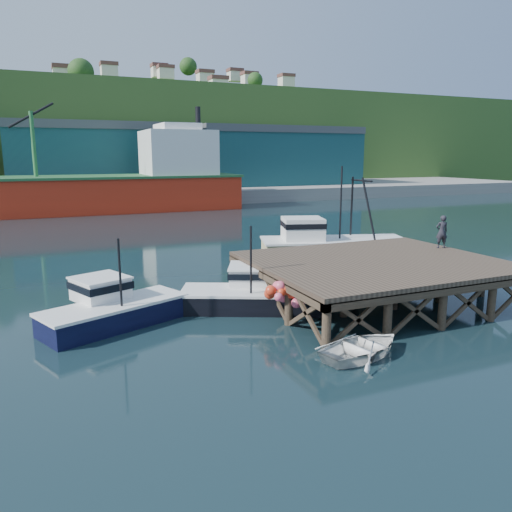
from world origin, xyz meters
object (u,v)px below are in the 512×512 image
boat_black (252,292)px  boat_navy (111,307)px  dinghy (363,347)px  dockworker (442,232)px  trawler (331,244)px

boat_black → boat_navy: bearing=-156.6°
boat_black → dinghy: boat_black is taller
boat_navy → boat_black: 6.62m
dinghy → dockworker: (10.19, 7.05, 2.68)m
boat_navy → trawler: bearing=1.9°
trawler → dinghy: bearing=-99.9°
boat_black → dockworker: 11.82m
boat_navy → trawler: (15.53, 7.01, 0.57)m
trawler → boat_navy: bearing=-138.0°
boat_black → dockworker: bearing=24.3°
dinghy → dockworker: dockworker is taller
trawler → dockworker: size_ratio=5.61×
boat_black → dinghy: size_ratio=1.96×
dinghy → dockworker: size_ratio=1.96×
boat_navy → boat_black: size_ratio=0.94×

